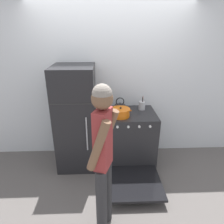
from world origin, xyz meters
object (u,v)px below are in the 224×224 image
Objects in this scene: dutch_oven_pot at (121,112)px; person at (103,155)px; tea_kettle at (120,106)px; stove_range at (130,139)px; utensil_jar at (142,105)px; refrigerator at (76,118)px.

dutch_oven_pot is 0.20× the size of person.
tea_kettle is 1.39m from person.
stove_range is 0.58m from utensil_jar.
person reaches higher than utensil_jar.
tea_kettle is at bearing 11.30° from refrigerator.
stove_range is 0.56m from tea_kettle.
person reaches higher than refrigerator.
refrigerator is 0.73m from tea_kettle.
stove_range is at bearing 29.16° from dutch_oven_pot.
utensil_jar is at bearing 42.54° from stove_range.
person is (-0.26, -1.09, -0.00)m from dutch_oven_pot.
utensil_jar reaches higher than tea_kettle.
refrigerator is 7.40× the size of tea_kettle.
dutch_oven_pot is 0.46m from utensil_jar.
utensil_jar is at bearing -5.24° from person.
tea_kettle is at bearing 133.08° from stove_range.
person is (-0.43, -1.19, 0.51)m from stove_range.
refrigerator reaches higher than dutch_oven_pot.
stove_range is 0.55m from dutch_oven_pot.
tea_kettle is at bearing 87.05° from dutch_oven_pot.
dutch_oven_pot is 1.38× the size of utensil_jar.
stove_range is at bearing -137.46° from utensil_jar.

